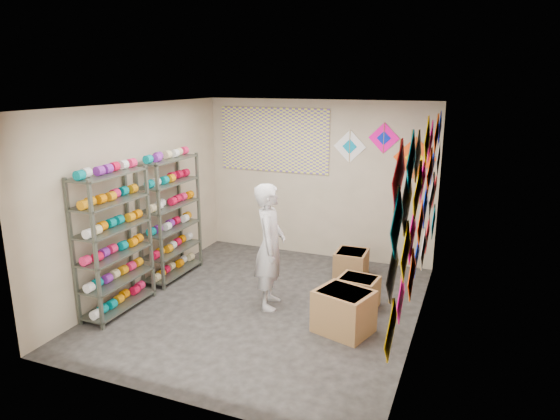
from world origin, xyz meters
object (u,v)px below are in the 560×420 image
at_px(carton_a, 344,311).
at_px(shelf_rack_back, 171,218).
at_px(shelf_rack_front, 114,243).
at_px(shopkeeper, 270,246).
at_px(carton_c, 351,265).
at_px(carton_b, 358,292).

bearing_deg(carton_a, shelf_rack_back, -177.22).
xyz_separation_m(shelf_rack_front, shelf_rack_back, (0.00, 1.30, 0.00)).
distance_m(shelf_rack_front, shopkeeper, 2.05).
bearing_deg(carton_c, shopkeeper, -121.79).
bearing_deg(shopkeeper, carton_a, -121.71).
bearing_deg(shelf_rack_front, carton_a, 10.60).
height_order(shelf_rack_front, carton_c, shelf_rack_front).
bearing_deg(carton_a, carton_b, 106.92).
distance_m(shelf_rack_back, carton_c, 2.89).
xyz_separation_m(shelf_rack_back, carton_a, (2.97, -0.75, -0.68)).
xyz_separation_m(shelf_rack_front, carton_c, (2.63, 2.25, -0.73)).
bearing_deg(shopkeeper, shelf_rack_front, 100.73).
relative_size(shelf_rack_back, carton_c, 3.71).
relative_size(shelf_rack_front, carton_b, 3.69).
bearing_deg(shelf_rack_back, carton_b, 0.18).
distance_m(shelf_rack_front, shelf_rack_back, 1.30).
bearing_deg(carton_a, shelf_rack_front, -152.52).
height_order(shopkeeper, carton_a, shopkeeper).
relative_size(shopkeeper, carton_c, 3.34).
bearing_deg(shelf_rack_front, shopkeeper, 25.81).
bearing_deg(carton_a, carton_c, 118.06).
distance_m(carton_b, carton_c, 0.99).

